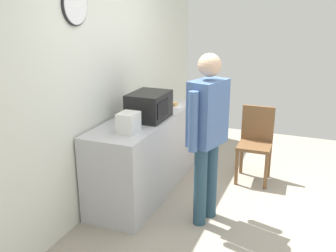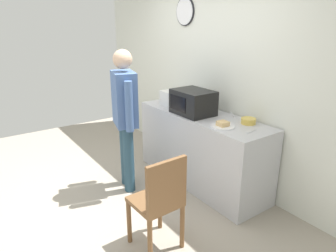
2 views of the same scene
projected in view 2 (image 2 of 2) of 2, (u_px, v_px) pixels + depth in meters
ground_plane at (107, 200)px, 3.64m from camera, size 6.00×6.00×0.00m
back_wall at (211, 77)px, 4.09m from camera, size 5.40×0.13×2.60m
kitchen_counter at (201, 148)px, 3.94m from camera, size 1.91×0.62×0.92m
microwave at (193, 102)px, 3.76m from camera, size 0.50×0.39×0.30m
sandwich_plate at (223, 125)px, 3.32m from camera, size 0.26×0.26×0.07m
salad_bowl at (248, 121)px, 3.43m from camera, size 0.17×0.17×0.06m
toaster at (169, 98)px, 4.16m from camera, size 0.22×0.18×0.20m
fork_utensil at (233, 115)px, 3.76m from camera, size 0.16×0.10×0.01m
spoon_utensil at (251, 131)px, 3.19m from camera, size 0.04×0.17×0.01m
person_standing at (125, 111)px, 3.61m from camera, size 0.57×0.34×1.72m
wooden_chair at (160, 200)px, 2.69m from camera, size 0.41×0.41×0.94m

